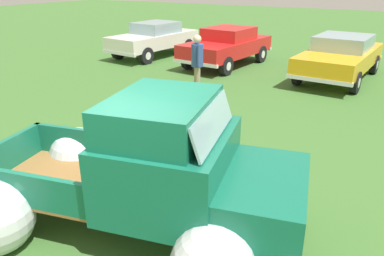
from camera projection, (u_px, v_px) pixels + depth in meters
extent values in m
plane|color=#3D6B2D|center=(129.00, 224.00, 5.33)|extent=(80.00, 80.00, 0.00)
cylinder|color=black|center=(243.00, 186.00, 5.55)|extent=(0.79, 0.39, 0.76)
cylinder|color=silver|center=(243.00, 186.00, 5.55)|extent=(0.39, 0.31, 0.34)
cylinder|color=black|center=(78.00, 160.00, 6.33)|extent=(0.79, 0.39, 0.76)
cylinder|color=silver|center=(78.00, 160.00, 6.33)|extent=(0.39, 0.31, 0.34)
cylinder|color=black|center=(0.00, 219.00, 4.79)|extent=(0.79, 0.39, 0.76)
cylinder|color=silver|center=(0.00, 219.00, 4.79)|extent=(0.39, 0.31, 0.34)
sphere|color=silver|center=(79.00, 156.00, 6.35)|extent=(1.16, 1.16, 0.96)
cube|color=olive|center=(66.00, 180.00, 5.39)|extent=(2.35, 1.97, 0.04)
cube|color=#14664C|center=(92.00, 145.00, 5.95)|extent=(2.01, 0.55, 0.50)
cube|color=#14664C|center=(28.00, 192.00, 4.66)|extent=(2.01, 0.55, 0.50)
cube|color=#14664C|center=(127.00, 176.00, 5.03)|extent=(0.43, 1.52, 0.50)
cube|color=#14664C|center=(7.00, 156.00, 5.58)|extent=(0.43, 1.52, 0.50)
cube|color=#14664C|center=(170.00, 168.00, 4.77)|extent=(1.80, 1.99, 0.95)
cube|color=#14664C|center=(161.00, 115.00, 4.54)|extent=(1.47, 1.76, 0.45)
cube|color=#8CADB7|center=(213.00, 122.00, 4.37)|extent=(0.48, 1.46, 0.38)
cube|color=#14664C|center=(252.00, 195.00, 4.55)|extent=(1.59, 1.86, 0.55)
sphere|color=silver|center=(244.00, 183.00, 5.56)|extent=(1.11, 1.11, 0.92)
cube|color=silver|center=(296.00, 226.00, 4.53)|extent=(0.57, 1.95, 0.14)
sphere|color=red|center=(30.00, 141.00, 6.40)|extent=(0.13, 0.13, 0.11)
cylinder|color=black|center=(146.00, 56.00, 14.87)|extent=(0.26, 0.68, 0.66)
cylinder|color=silver|center=(146.00, 56.00, 14.87)|extent=(0.24, 0.32, 0.30)
cylinder|color=black|center=(118.00, 51.00, 15.75)|extent=(0.26, 0.68, 0.66)
cylinder|color=silver|center=(118.00, 51.00, 15.75)|extent=(0.24, 0.32, 0.30)
cylinder|color=black|center=(187.00, 46.00, 16.85)|extent=(0.26, 0.68, 0.66)
cylinder|color=silver|center=(187.00, 46.00, 16.85)|extent=(0.24, 0.32, 0.30)
cylinder|color=black|center=(160.00, 43.00, 17.73)|extent=(0.26, 0.68, 0.66)
cylinder|color=silver|center=(160.00, 43.00, 17.73)|extent=(0.24, 0.32, 0.30)
cube|color=silver|center=(154.00, 40.00, 16.16)|extent=(2.12, 4.30, 0.55)
cube|color=#8CADB7|center=(156.00, 28.00, 16.10)|extent=(1.64, 1.88, 0.45)
cube|color=silver|center=(183.00, 40.00, 17.78)|extent=(1.78, 0.27, 0.12)
cube|color=silver|center=(119.00, 53.00, 14.74)|extent=(1.78, 0.27, 0.12)
cylinder|color=black|center=(226.00, 66.00, 13.17)|extent=(0.26, 0.68, 0.66)
cylinder|color=silver|center=(226.00, 66.00, 13.17)|extent=(0.24, 0.31, 0.30)
cylinder|color=black|center=(188.00, 60.00, 14.08)|extent=(0.26, 0.68, 0.66)
cylinder|color=silver|center=(188.00, 60.00, 14.08)|extent=(0.24, 0.31, 0.30)
cylinder|color=black|center=(261.00, 54.00, 15.18)|extent=(0.26, 0.68, 0.66)
cylinder|color=silver|center=(261.00, 54.00, 15.18)|extent=(0.24, 0.31, 0.30)
cylinder|color=black|center=(226.00, 50.00, 16.08)|extent=(0.26, 0.68, 0.66)
cylinder|color=silver|center=(226.00, 50.00, 16.08)|extent=(0.24, 0.31, 0.30)
cube|color=red|center=(226.00, 47.00, 14.49)|extent=(2.15, 4.32, 0.55)
cube|color=red|center=(229.00, 34.00, 14.43)|extent=(1.69, 1.89, 0.45)
cube|color=silver|center=(251.00, 47.00, 16.12)|extent=(1.84, 0.26, 0.12)
cube|color=silver|center=(195.00, 63.00, 13.04)|extent=(1.84, 0.26, 0.12)
cylinder|color=black|center=(356.00, 83.00, 11.12)|extent=(0.24, 0.67, 0.66)
cylinder|color=silver|center=(356.00, 83.00, 11.12)|extent=(0.23, 0.31, 0.30)
cylinder|color=black|center=(298.00, 75.00, 12.03)|extent=(0.24, 0.67, 0.66)
cylinder|color=silver|center=(298.00, 75.00, 12.03)|extent=(0.23, 0.31, 0.30)
cylinder|color=black|center=(374.00, 65.00, 13.39)|extent=(0.24, 0.67, 0.66)
cylinder|color=silver|center=(374.00, 65.00, 13.39)|extent=(0.23, 0.31, 0.30)
cylinder|color=black|center=(325.00, 59.00, 14.29)|extent=(0.24, 0.67, 0.66)
cylinder|color=silver|center=(325.00, 59.00, 14.29)|extent=(0.23, 0.31, 0.30)
cube|color=#F2A819|center=(340.00, 58.00, 12.57)|extent=(2.10, 4.70, 0.55)
cube|color=#8CADB7|center=(344.00, 42.00, 12.52)|extent=(1.72, 2.02, 0.45)
cube|color=silver|center=(354.00, 55.00, 14.40)|extent=(1.92, 0.20, 0.12)
cube|color=silver|center=(318.00, 80.00, 10.92)|extent=(1.92, 0.20, 0.12)
cylinder|color=gray|center=(198.00, 81.00, 10.91)|extent=(0.21, 0.21, 0.84)
cylinder|color=gray|center=(197.00, 80.00, 11.06)|extent=(0.21, 0.21, 0.84)
cylinder|color=#334C8C|center=(197.00, 55.00, 10.71)|extent=(0.48, 0.48, 0.63)
cylinder|color=#334C8C|center=(199.00, 56.00, 10.50)|extent=(0.13, 0.13, 0.60)
cylinder|color=#334C8C|center=(196.00, 53.00, 10.90)|extent=(0.13, 0.13, 0.60)
sphere|color=beige|center=(197.00, 39.00, 10.54)|extent=(0.32, 0.32, 0.23)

